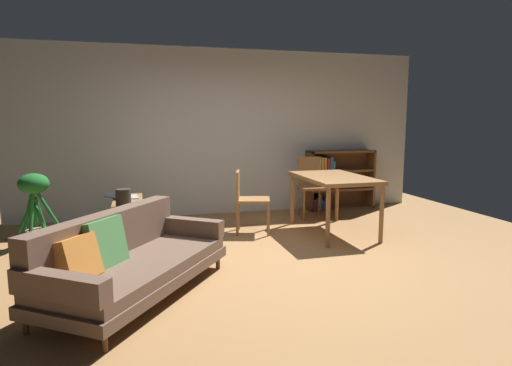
{
  "coord_description": "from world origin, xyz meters",
  "views": [
    {
      "loc": [
        -1.39,
        -4.42,
        1.56
      ],
      "look_at": [
        -0.09,
        0.38,
        0.83
      ],
      "focal_mm": 30.46,
      "sensor_mm": 36.0,
      "label": 1
    }
  ],
  "objects_px": {
    "dining_table": "(334,182)",
    "bookshelf": "(335,179)",
    "open_laptop": "(123,197)",
    "dining_chair_far": "(311,183)",
    "fabric_couch": "(127,258)",
    "desk_speaker": "(123,198)",
    "media_console": "(129,223)",
    "potted_floor_plant": "(35,201)",
    "dining_chair_near": "(248,198)"
  },
  "relations": [
    {
      "from": "dining_table",
      "to": "dining_chair_near",
      "type": "height_order",
      "value": "dining_chair_near"
    },
    {
      "from": "media_console",
      "to": "open_laptop",
      "type": "distance_m",
      "value": 0.4
    },
    {
      "from": "dining_chair_near",
      "to": "dining_chair_far",
      "type": "relative_size",
      "value": 0.9
    },
    {
      "from": "fabric_couch",
      "to": "desk_speaker",
      "type": "bearing_deg",
      "value": 92.51
    },
    {
      "from": "dining_table",
      "to": "bookshelf",
      "type": "xyz_separation_m",
      "value": [
        0.75,
        1.53,
        -0.2
      ]
    },
    {
      "from": "fabric_couch",
      "to": "media_console",
      "type": "xyz_separation_m",
      "value": [
        -0.02,
        1.75,
        -0.08
      ]
    },
    {
      "from": "dining_table",
      "to": "dining_chair_near",
      "type": "distance_m",
      "value": 1.2
    },
    {
      "from": "dining_chair_far",
      "to": "bookshelf",
      "type": "bearing_deg",
      "value": 36.28
    },
    {
      "from": "media_console",
      "to": "desk_speaker",
      "type": "relative_size",
      "value": 6.09
    },
    {
      "from": "fabric_couch",
      "to": "potted_floor_plant",
      "type": "xyz_separation_m",
      "value": [
        -1.13,
        1.95,
        0.22
      ]
    },
    {
      "from": "fabric_couch",
      "to": "dining_chair_far",
      "type": "xyz_separation_m",
      "value": [
        2.8,
        2.57,
        0.2
      ]
    },
    {
      "from": "fabric_couch",
      "to": "desk_speaker",
      "type": "xyz_separation_m",
      "value": [
        -0.06,
        1.39,
        0.3
      ]
    },
    {
      "from": "fabric_couch",
      "to": "dining_table",
      "type": "xyz_separation_m",
      "value": [
        2.7,
        1.51,
        0.38
      ]
    },
    {
      "from": "desk_speaker",
      "to": "dining_chair_far",
      "type": "bearing_deg",
      "value": 22.29
    },
    {
      "from": "media_console",
      "to": "dining_chair_near",
      "type": "distance_m",
      "value": 1.61
    },
    {
      "from": "potted_floor_plant",
      "to": "dining_table",
      "type": "relative_size",
      "value": 0.66
    },
    {
      "from": "dining_chair_near",
      "to": "dining_chair_far",
      "type": "xyz_separation_m",
      "value": [
        1.24,
        0.73,
        0.05
      ]
    },
    {
      "from": "open_laptop",
      "to": "dining_table",
      "type": "xyz_separation_m",
      "value": [
        2.79,
        -0.5,
        0.16
      ]
    },
    {
      "from": "fabric_couch",
      "to": "potted_floor_plant",
      "type": "distance_m",
      "value": 2.27
    },
    {
      "from": "open_laptop",
      "to": "dining_chair_far",
      "type": "relative_size",
      "value": 0.48
    },
    {
      "from": "bookshelf",
      "to": "fabric_couch",
      "type": "bearing_deg",
      "value": -138.61
    },
    {
      "from": "dining_chair_far",
      "to": "bookshelf",
      "type": "distance_m",
      "value": 0.8
    },
    {
      "from": "media_console",
      "to": "dining_chair_far",
      "type": "relative_size",
      "value": 1.36
    },
    {
      "from": "media_console",
      "to": "potted_floor_plant",
      "type": "xyz_separation_m",
      "value": [
        -1.11,
        0.2,
        0.3
      ]
    },
    {
      "from": "dining_chair_near",
      "to": "dining_chair_far",
      "type": "bearing_deg",
      "value": 30.66
    },
    {
      "from": "dining_chair_near",
      "to": "desk_speaker",
      "type": "bearing_deg",
      "value": -164.82
    },
    {
      "from": "open_laptop",
      "to": "dining_chair_far",
      "type": "bearing_deg",
      "value": 10.9
    },
    {
      "from": "dining_chair_near",
      "to": "bookshelf",
      "type": "distance_m",
      "value": 2.24
    },
    {
      "from": "dining_table",
      "to": "bookshelf",
      "type": "height_order",
      "value": "bookshelf"
    },
    {
      "from": "desk_speaker",
      "to": "bookshelf",
      "type": "distance_m",
      "value": 3.88
    },
    {
      "from": "bookshelf",
      "to": "desk_speaker",
      "type": "bearing_deg",
      "value": -154.85
    },
    {
      "from": "fabric_couch",
      "to": "dining_table",
      "type": "distance_m",
      "value": 3.12
    },
    {
      "from": "potted_floor_plant",
      "to": "dining_table",
      "type": "distance_m",
      "value": 3.87
    },
    {
      "from": "dining_chair_far",
      "to": "fabric_couch",
      "type": "bearing_deg",
      "value": -137.53
    },
    {
      "from": "media_console",
      "to": "dining_table",
      "type": "bearing_deg",
      "value": -4.91
    },
    {
      "from": "fabric_couch",
      "to": "potted_floor_plant",
      "type": "relative_size",
      "value": 2.27
    },
    {
      "from": "dining_chair_near",
      "to": "dining_table",
      "type": "bearing_deg",
      "value": -15.86
    },
    {
      "from": "potted_floor_plant",
      "to": "media_console",
      "type": "bearing_deg",
      "value": -10.4
    },
    {
      "from": "desk_speaker",
      "to": "dining_chair_far",
      "type": "distance_m",
      "value": 3.1
    },
    {
      "from": "potted_floor_plant",
      "to": "dining_chair_near",
      "type": "distance_m",
      "value": 2.71
    },
    {
      "from": "open_laptop",
      "to": "dining_chair_near",
      "type": "xyz_separation_m",
      "value": [
        1.66,
        -0.18,
        -0.06
      ]
    },
    {
      "from": "dining_table",
      "to": "media_console",
      "type": "bearing_deg",
      "value": 175.09
    },
    {
      "from": "desk_speaker",
      "to": "potted_floor_plant",
      "type": "relative_size",
      "value": 0.24
    },
    {
      "from": "bookshelf",
      "to": "open_laptop",
      "type": "bearing_deg",
      "value": -163.76
    },
    {
      "from": "potted_floor_plant",
      "to": "dining_chair_far",
      "type": "height_order",
      "value": "dining_chair_far"
    },
    {
      "from": "open_laptop",
      "to": "dining_table",
      "type": "height_order",
      "value": "dining_table"
    },
    {
      "from": "dining_chair_near",
      "to": "dining_chair_far",
      "type": "height_order",
      "value": "dining_chair_far"
    },
    {
      "from": "potted_floor_plant",
      "to": "dining_chair_far",
      "type": "distance_m",
      "value": 3.99
    },
    {
      "from": "desk_speaker",
      "to": "dining_chair_far",
      "type": "relative_size",
      "value": 0.22
    },
    {
      "from": "dining_table",
      "to": "dining_chair_near",
      "type": "bearing_deg",
      "value": 164.14
    }
  ]
}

